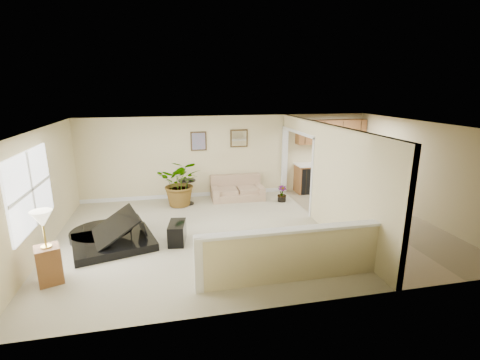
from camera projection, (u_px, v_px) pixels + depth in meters
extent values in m
plane|color=tan|center=(252.00, 231.00, 8.33)|extent=(9.00, 9.00, 0.00)
cube|color=beige|center=(229.00, 156.00, 10.85)|extent=(9.00, 0.04, 2.50)
cube|color=beige|center=(302.00, 231.00, 5.18)|extent=(9.00, 0.04, 2.50)
cube|color=beige|center=(40.00, 192.00, 7.10)|extent=(0.04, 6.00, 2.50)
cube|color=beige|center=(423.00, 171.00, 8.92)|extent=(0.04, 6.00, 2.50)
cube|color=silver|center=(253.00, 126.00, 7.69)|extent=(9.00, 6.00, 0.04)
cube|color=tan|center=(371.00, 220.00, 8.97)|extent=(2.70, 6.00, 0.01)
cube|color=beige|center=(351.00, 190.00, 7.24)|extent=(0.12, 3.60, 2.50)
cube|color=beige|center=(300.00, 125.00, 9.78)|extent=(0.12, 2.35, 0.40)
cube|color=beige|center=(293.00, 256.00, 6.07)|extent=(3.30, 0.12, 0.95)
cube|color=silver|center=(294.00, 230.00, 5.94)|extent=(3.40, 0.22, 0.05)
cube|color=silver|center=(199.00, 264.00, 5.73)|extent=(0.14, 0.14, 1.00)
cube|color=white|center=(30.00, 190.00, 6.58)|extent=(0.05, 2.15, 1.45)
cube|color=#3D2C16|center=(199.00, 141.00, 10.50)|extent=(0.48, 0.03, 0.58)
cube|color=#935D7D|center=(199.00, 141.00, 10.48)|extent=(0.40, 0.01, 0.50)
cube|color=#3D2C16|center=(239.00, 138.00, 10.74)|extent=(0.55, 0.03, 0.55)
cube|color=silver|center=(239.00, 138.00, 10.72)|extent=(0.46, 0.01, 0.46)
cube|color=brown|center=(330.00, 178.00, 11.44)|extent=(2.30, 0.60, 0.90)
cube|color=silver|center=(331.00, 164.00, 11.32)|extent=(2.36, 0.65, 0.04)
cube|color=black|center=(307.00, 179.00, 11.28)|extent=(0.60, 0.60, 0.84)
cube|color=brown|center=(331.00, 132.00, 11.16)|extent=(2.30, 0.35, 0.75)
cube|color=black|center=(110.00, 208.00, 7.31)|extent=(1.93, 1.78, 0.34)
cylinder|color=black|center=(106.00, 200.00, 7.86)|extent=(1.39, 1.39, 0.34)
cube|color=white|center=(157.00, 207.00, 7.52)|extent=(0.53, 1.14, 0.02)
cube|color=black|center=(104.00, 193.00, 7.31)|extent=(1.57, 1.58, 0.76)
cube|color=black|center=(177.00, 233.00, 7.65)|extent=(0.44, 0.72, 0.45)
cube|color=tan|center=(237.00, 192.00, 10.68)|extent=(1.60, 0.94, 0.44)
cube|color=tan|center=(235.00, 175.00, 10.89)|extent=(1.58, 0.25, 0.46)
cube|color=tan|center=(215.00, 183.00, 10.46)|extent=(0.21, 0.90, 0.17)
cube|color=tan|center=(259.00, 181.00, 10.74)|extent=(0.21, 0.90, 0.17)
cylinder|color=black|center=(188.00, 203.00, 10.23)|extent=(0.36, 0.36, 0.03)
cylinder|color=black|center=(187.00, 192.00, 10.14)|extent=(0.04, 0.04, 0.71)
cylinder|color=black|center=(187.00, 180.00, 10.05)|extent=(0.51, 0.51, 0.03)
cylinder|color=black|center=(182.00, 201.00, 10.09)|extent=(0.39, 0.39, 0.27)
imported|color=#164C1D|center=(181.00, 183.00, 9.95)|extent=(1.47, 1.35, 1.36)
cylinder|color=black|center=(282.00, 199.00, 10.44)|extent=(0.25, 0.25, 0.18)
imported|color=#164C1D|center=(282.00, 194.00, 10.40)|extent=(0.28, 0.28, 0.49)
cube|color=brown|center=(49.00, 265.00, 6.05)|extent=(0.50, 0.50, 0.67)
cylinder|color=gold|center=(46.00, 246.00, 5.96)|extent=(0.18, 0.18, 0.02)
cylinder|color=gold|center=(44.00, 234.00, 5.90)|extent=(0.03, 0.03, 0.45)
cone|color=#EEE5C2|center=(42.00, 219.00, 5.83)|extent=(0.36, 0.36, 0.29)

